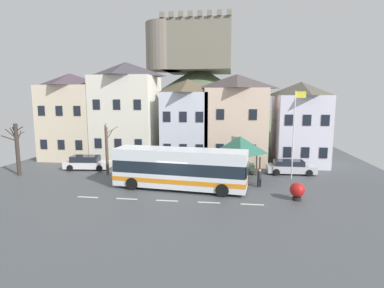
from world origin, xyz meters
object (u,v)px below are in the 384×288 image
bus_shelter (240,145)px  pedestrian_00 (231,174)px  parked_car_03 (234,166)px  parked_car_00 (290,167)px  townhouse_02 (188,120)px  flagpole (295,129)px  townhouse_04 (299,123)px  pedestrian_01 (259,177)px  bare_tree_00 (17,148)px  hilltop_castle (198,101)px  harbour_buoy (297,190)px  public_bench (247,170)px  pedestrian_02 (246,173)px  transit_bus (180,169)px  bare_tree_01 (107,149)px  townhouse_00 (72,117)px  townhouse_01 (127,112)px  townhouse_03 (236,119)px  parked_car_02 (87,163)px

bus_shelter → pedestrian_00: bus_shelter is taller
bus_shelter → parked_car_03: 3.55m
parked_car_00 → bus_shelter: bearing=-153.6°
townhouse_02 → flagpole: bearing=-34.6°
townhouse_04 → pedestrian_01: (-5.14, -10.25, -3.73)m
flagpole → bare_tree_00: size_ratio=1.61×
townhouse_02 → townhouse_04: (12.64, -0.05, -0.20)m
flagpole → hilltop_castle: bearing=113.5°
parked_car_00 → flagpole: 4.40m
hilltop_castle → harbour_buoy: (10.81, -32.71, -6.28)m
hilltop_castle → bare_tree_00: bearing=-116.1°
townhouse_02 → townhouse_04: size_ratio=1.04×
public_bench → pedestrian_01: bearing=-78.3°
pedestrian_00 → pedestrian_01: (2.38, -0.54, -0.03)m
parked_car_00 → parked_car_03: parked_car_03 is taller
townhouse_02 → hilltop_castle: (-0.92, 19.31, 2.25)m
pedestrian_00 → public_bench: bearing=66.8°
hilltop_castle → pedestrian_02: bearing=-75.7°
transit_bus → bus_shelter: (4.85, 3.75, 1.50)m
transit_bus → parked_car_00: 11.73m
parked_car_03 → pedestrian_01: (2.08, -4.84, 0.16)m
pedestrian_02 → bare_tree_01: size_ratio=0.34×
townhouse_02 → bus_shelter: bearing=-53.4°
pedestrian_02 → flagpole: 6.00m
townhouse_00 → hilltop_castle: 24.09m
flagpole → townhouse_01: bearing=158.6°
townhouse_03 → bus_shelter: 7.61m
townhouse_02 → pedestrian_01: 13.33m
parked_car_02 → townhouse_03: bearing=14.9°
parked_car_00 → parked_car_02: size_ratio=0.98×
townhouse_00 → townhouse_01: townhouse_01 is taller
bus_shelter → parked_car_02: 15.87m
pedestrian_01 → hilltop_castle: bearing=105.9°
townhouse_03 → hilltop_castle: (-6.53, 19.89, 2.02)m
townhouse_00 → pedestrian_01: 23.91m
townhouse_04 → parked_car_03: 9.83m
bus_shelter → pedestrian_00: (-0.80, -1.80, -2.29)m
townhouse_00 → pedestrian_01: (21.52, -9.49, -4.30)m
townhouse_03 → harbour_buoy: bearing=-71.5°
pedestrian_00 → transit_bus: bearing=-154.3°
pedestrian_01 → townhouse_01: bearing=146.0°
townhouse_03 → harbour_buoy: 14.16m
pedestrian_00 → pedestrian_02: pedestrian_02 is taller
townhouse_04 → transit_bus: townhouse_04 is taller
townhouse_02 → townhouse_04: bearing=-0.2°
townhouse_03 → bare_tree_00: (-20.58, -8.77, -2.38)m
townhouse_01 → transit_bus: bearing=-53.7°
townhouse_00 → flagpole: 25.58m
public_bench → bare_tree_00: 21.95m
townhouse_01 → transit_bus: 14.71m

